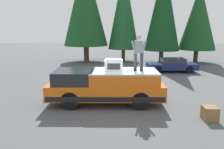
{
  "coord_description": "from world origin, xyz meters",
  "views": [
    {
      "loc": [
        -10.67,
        -0.01,
        3.65
      ],
      "look_at": [
        0.59,
        0.07,
        1.35
      ],
      "focal_mm": 36.73,
      "sensor_mm": 36.0,
      "label": 1
    }
  ],
  "objects_px": {
    "pickup_truck": "(106,86)",
    "wooden_crate": "(210,113)",
    "compressor_unit": "(114,65)",
    "parked_car_navy": "(172,65)",
    "person_on_truck_bed": "(139,52)"
  },
  "relations": [
    {
      "from": "compressor_unit",
      "to": "person_on_truck_bed",
      "type": "bearing_deg",
      "value": -86.95
    },
    {
      "from": "parked_car_navy",
      "to": "wooden_crate",
      "type": "height_order",
      "value": "parked_car_navy"
    },
    {
      "from": "pickup_truck",
      "to": "person_on_truck_bed",
      "type": "relative_size",
      "value": 3.28
    },
    {
      "from": "pickup_truck",
      "to": "wooden_crate",
      "type": "distance_m",
      "value": 4.74
    },
    {
      "from": "pickup_truck",
      "to": "parked_car_navy",
      "type": "relative_size",
      "value": 1.35
    },
    {
      "from": "compressor_unit",
      "to": "pickup_truck",
      "type": "bearing_deg",
      "value": 78.99
    },
    {
      "from": "compressor_unit",
      "to": "wooden_crate",
      "type": "bearing_deg",
      "value": -116.86
    },
    {
      "from": "pickup_truck",
      "to": "compressor_unit",
      "type": "distance_m",
      "value": 1.12
    },
    {
      "from": "pickup_truck",
      "to": "wooden_crate",
      "type": "xyz_separation_m",
      "value": [
        -2.03,
        -4.25,
        -0.59
      ]
    },
    {
      "from": "compressor_unit",
      "to": "parked_car_navy",
      "type": "bearing_deg",
      "value": -30.41
    },
    {
      "from": "compressor_unit",
      "to": "person_on_truck_bed",
      "type": "relative_size",
      "value": 0.5
    },
    {
      "from": "pickup_truck",
      "to": "wooden_crate",
      "type": "bearing_deg",
      "value": -115.58
    },
    {
      "from": "parked_car_navy",
      "to": "wooden_crate",
      "type": "xyz_separation_m",
      "value": [
        -10.31,
        1.03,
        -0.3
      ]
    },
    {
      "from": "compressor_unit",
      "to": "parked_car_navy",
      "type": "relative_size",
      "value": 0.2
    },
    {
      "from": "pickup_truck",
      "to": "compressor_unit",
      "type": "bearing_deg",
      "value": -101.01
    }
  ]
}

